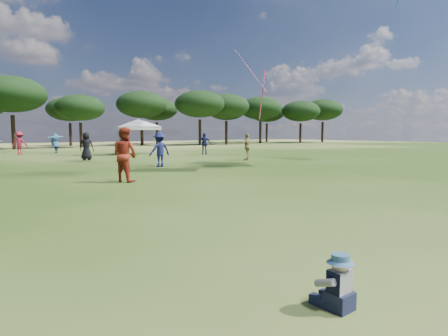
# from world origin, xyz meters

# --- Properties ---
(tent_right) EXTENTS (6.07, 6.07, 3.11)m
(tent_right) POSITION_xyz_m (9.87, 27.77, 2.68)
(tent_right) COLOR gray
(tent_right) RESTS_ON ground
(toddler) EXTENTS (0.37, 0.42, 0.56)m
(toddler) POSITION_xyz_m (0.33, 1.83, 0.25)
(toddler) COLOR #161B32
(toddler) RESTS_ON ground
(festival_crowd) EXTENTS (28.89, 22.73, 1.93)m
(festival_crowd) POSITION_xyz_m (-0.02, 24.27, 0.87)
(festival_crowd) COLOR #4C4D51
(festival_crowd) RESTS_ON ground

